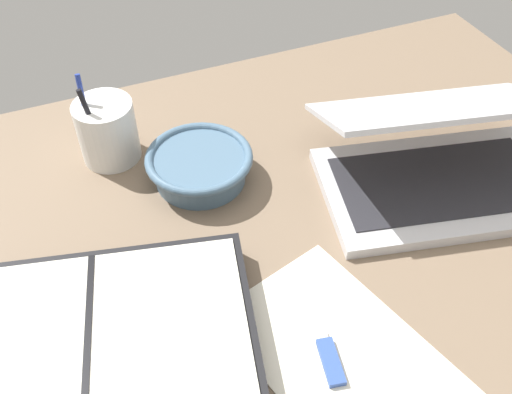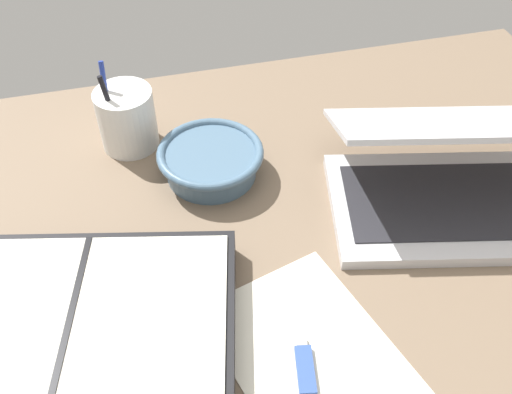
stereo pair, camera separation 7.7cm
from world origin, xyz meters
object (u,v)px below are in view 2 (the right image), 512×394
object	(u,v)px
pen_cup	(127,119)
laptop	(453,177)
bowl	(211,160)
planner	(76,322)

from	to	relation	value
pen_cup	laptop	bearing A→B (deg)	-29.34
laptop	pen_cup	size ratio (longest dim) A/B	2.71
bowl	pen_cup	distance (cm)	16.01
bowl	pen_cup	xyz separation A→B (cm)	(-11.65, 10.74, 2.30)
laptop	planner	distance (cm)	55.53
laptop	bowl	bearing A→B (deg)	169.19
bowl	pen_cup	size ratio (longest dim) A/B	1.11
laptop	planner	world-z (taller)	laptop
pen_cup	bowl	bearing A→B (deg)	-42.66
planner	bowl	bearing A→B (deg)	61.44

